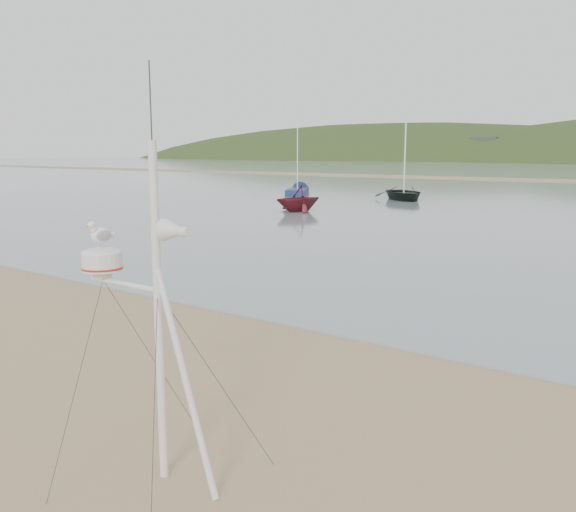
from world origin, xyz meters
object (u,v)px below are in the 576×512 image
Objects in this scene: mast_rig at (154,384)px; sailboat_blue_near at (299,191)px; boat_red at (298,187)px; boat_dark at (405,167)px.

mast_rig is 0.75× the size of sailboat_blue_near.
mast_rig reaches higher than boat_red.
boat_red is at bearing -140.67° from boat_dark.
boat_dark is (-14.35, 35.43, 1.28)m from mast_rig.
mast_rig is 0.94× the size of boat_dark.
boat_red is 14.58m from sailboat_blue_near.
mast_rig is 38.24m from boat_dark.
boat_dark is at bearing 105.90° from boat_red.
sailboat_blue_near reaches higher than boat_red.
sailboat_blue_near is at bearing 146.64° from boat_red.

